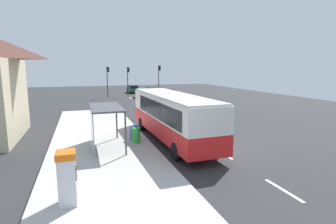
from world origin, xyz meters
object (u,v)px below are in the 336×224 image
at_px(sedan_far, 133,89).
at_px(ticket_machine, 67,178).
at_px(white_van, 159,96).
at_px(sedan_near, 143,93).
at_px(traffic_light_far_side, 108,77).
at_px(recycling_bin_blue, 134,133).
at_px(traffic_light_near_side, 159,76).
at_px(traffic_light_median, 128,77).
at_px(recycling_bin_green, 136,135).
at_px(bus, 172,114).
at_px(bus_shelter, 101,116).

relative_size(sedan_far, ticket_machine, 2.27).
xyz_separation_m(white_van, sedan_far, (0.10, 18.78, -0.55)).
distance_m(sedan_near, traffic_light_far_side, 6.46).
bearing_deg(recycling_bin_blue, traffic_light_near_side, 70.43).
xyz_separation_m(white_van, traffic_light_median, (-1.80, 13.05, 1.99)).
bearing_deg(sedan_near, recycling_bin_green, -103.86).
bearing_deg(recycling_bin_blue, sedan_near, 75.78).
relative_size(sedan_near, recycling_bin_green, 4.71).
xyz_separation_m(bus, sedan_far, (4.01, 35.14, -1.05)).
bearing_deg(traffic_light_median, traffic_light_far_side, -167.13).
bearing_deg(white_van, sedan_near, 89.43).
bearing_deg(traffic_light_near_side, sedan_near, -152.94).
bearing_deg(traffic_light_median, bus, -94.11).
distance_m(white_van, traffic_light_near_side, 12.11).
relative_size(sedan_near, recycling_bin_blue, 4.71).
xyz_separation_m(sedan_far, ticket_machine, (-10.39, -42.43, 0.38)).
bearing_deg(traffic_light_median, sedan_near, -59.59).
distance_m(bus, bus_shelter, 4.75).
distance_m(traffic_light_near_side, traffic_light_far_side, 8.64).
height_order(traffic_light_median, bus_shelter, traffic_light_median).
distance_m(traffic_light_far_side, traffic_light_median, 3.59).
height_order(sedan_far, traffic_light_far_side, traffic_light_far_side).
relative_size(white_van, sedan_far, 1.20).
bearing_deg(traffic_light_near_side, bus_shelter, -112.71).
height_order(traffic_light_near_side, traffic_light_far_side, traffic_light_near_side).
relative_size(bus, sedan_far, 2.51).
distance_m(traffic_light_median, bus_shelter, 30.85).
xyz_separation_m(white_van, recycling_bin_blue, (-6.40, -15.82, -0.69)).
relative_size(bus, traffic_light_near_side, 2.08).
distance_m(sedan_far, recycling_bin_green, 35.89).
bearing_deg(sedan_far, recycling_bin_green, -100.43).
bearing_deg(sedan_far, traffic_light_far_side, -129.60).
height_order(recycling_bin_green, traffic_light_far_side, traffic_light_far_side).
distance_m(traffic_light_near_side, bus_shelter, 30.88).
xyz_separation_m(sedan_far, recycling_bin_green, (-6.50, -35.30, -0.14)).
distance_m(recycling_bin_green, bus_shelter, 2.69).
distance_m(bus, recycling_bin_blue, 2.81).
height_order(white_van, recycling_bin_green, white_van).
xyz_separation_m(bus, traffic_light_near_side, (7.21, 27.81, 1.67)).
xyz_separation_m(bus, traffic_light_far_side, (-1.39, 28.61, 1.54)).
bearing_deg(sedan_far, bus_shelter, -103.68).
relative_size(bus, bus_shelter, 2.77).
height_order(white_van, recycling_bin_blue, white_van).
bearing_deg(ticket_machine, sedan_far, 76.24).
distance_m(bus, ticket_machine, 9.71).
xyz_separation_m(sedan_far, traffic_light_far_side, (-5.40, -6.53, 2.59)).
relative_size(recycling_bin_blue, traffic_light_near_side, 0.18).
xyz_separation_m(traffic_light_median, bus_shelter, (-6.81, -30.06, -1.24)).
bearing_deg(traffic_light_near_side, white_van, -106.06).
distance_m(ticket_machine, recycling_bin_blue, 8.76).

